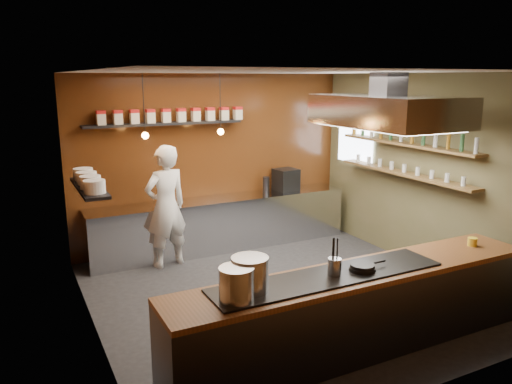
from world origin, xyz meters
TOP-DOWN VIEW (x-y plane):
  - floor at (0.00, 0.00)m, footprint 5.00×5.00m
  - back_wall at (0.00, 2.50)m, footprint 5.00×0.00m
  - left_wall at (-2.50, 0.00)m, footprint 0.00×5.00m
  - right_wall at (2.50, 0.00)m, footprint 0.00×5.00m
  - ceiling at (0.00, 0.00)m, footprint 5.00×5.00m
  - window_pane at (2.45, 1.70)m, footprint 0.00×1.00m
  - prep_counter at (0.00, 2.17)m, footprint 4.60×0.65m
  - pass_counter at (-0.00, -1.60)m, footprint 4.40×0.72m
  - tin_shelf at (-0.90, 2.36)m, footprint 2.60×0.26m
  - plate_shelf at (-2.34, 1.00)m, footprint 0.30×1.40m
  - bottle_shelf_upper at (2.34, 0.30)m, footprint 0.26×2.80m
  - bottle_shelf_lower at (2.34, 0.30)m, footprint 0.26×2.80m
  - extractor_hood at (1.30, -0.40)m, footprint 1.20×2.00m
  - pendant_left at (-1.40, 1.70)m, footprint 0.10×0.10m
  - pendant_right at (-0.20, 1.70)m, footprint 0.10×0.10m
  - storage_tins at (-0.75, 2.36)m, footprint 2.43×0.13m
  - plate_stacks at (-2.34, 1.00)m, footprint 0.26×1.16m
  - bottles at (2.34, 0.30)m, footprint 0.06×2.66m
  - wine_glasses at (2.34, 0.30)m, footprint 0.07×2.37m
  - stockpot_large at (-1.50, -1.70)m, footprint 0.39×0.39m
  - stockpot_small at (-1.30, -1.57)m, footprint 0.46×0.46m
  - utensil_crock at (-0.35, -1.61)m, footprint 0.14×0.14m
  - frying_pan at (-0.00, -1.64)m, footprint 0.45×0.28m
  - butter_jar at (1.74, -1.57)m, footprint 0.12×0.12m
  - espresso_machine at (1.31, 2.23)m, footprint 0.43×0.41m
  - chef at (-1.10, 1.79)m, footprint 0.80×0.62m

SIDE VIEW (x-z plane):
  - floor at x=0.00m, z-range 0.00..0.00m
  - prep_counter at x=0.00m, z-range 0.00..0.90m
  - pass_counter at x=0.00m, z-range 0.00..0.94m
  - chef at x=-1.10m, z-range 0.00..1.94m
  - butter_jar at x=1.74m, z-range 0.92..1.02m
  - frying_pan at x=0.00m, z-range 0.94..1.01m
  - utensil_crock at x=-0.35m, z-range 0.94..1.12m
  - espresso_machine at x=1.31m, z-range 0.90..1.29m
  - stockpot_large at x=-1.50m, z-range 0.94..1.26m
  - stockpot_small at x=-1.30m, z-range 0.94..1.28m
  - bottle_shelf_lower at x=2.34m, z-range 1.43..1.47m
  - back_wall at x=0.00m, z-range -1.00..4.00m
  - left_wall at x=-2.50m, z-range -1.00..4.00m
  - right_wall at x=2.50m, z-range -1.00..4.00m
  - wine_glasses at x=2.34m, z-range 1.47..1.60m
  - plate_shelf at x=-2.34m, z-range 1.53..1.57m
  - plate_stacks at x=-2.34m, z-range 1.57..1.73m
  - window_pane at x=2.45m, z-range 1.40..2.40m
  - bottle_shelf_upper at x=2.34m, z-range 1.90..1.94m
  - bottles at x=2.34m, z-range 1.94..2.18m
  - pendant_left at x=-1.40m, z-range 1.68..2.63m
  - pendant_right at x=-0.20m, z-range 1.68..2.63m
  - tin_shelf at x=-0.90m, z-range 2.18..2.22m
  - storage_tins at x=-0.75m, z-range 2.22..2.44m
  - extractor_hood at x=1.30m, z-range 2.15..2.87m
  - ceiling at x=0.00m, z-range 3.00..3.00m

